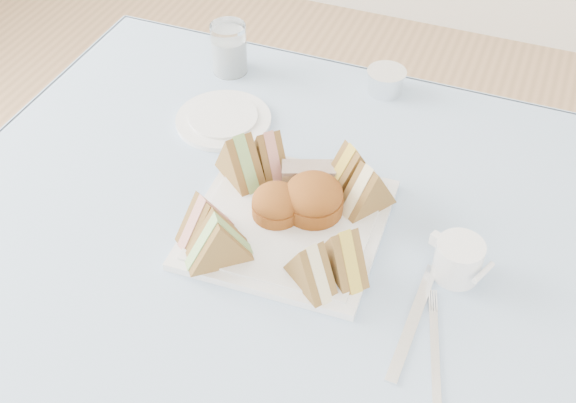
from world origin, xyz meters
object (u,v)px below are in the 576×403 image
at_px(table, 261,402).
at_px(creamer_jug, 458,260).
at_px(serving_plate, 288,223).
at_px(water_glass, 229,48).

height_order(table, creamer_jug, creamer_jug).
xyz_separation_m(serving_plate, creamer_jug, (0.24, 0.00, 0.02)).
height_order(table, serving_plate, serving_plate).
xyz_separation_m(table, creamer_jug, (0.26, 0.08, 0.40)).
relative_size(table, serving_plate, 3.35).
bearing_deg(serving_plate, water_glass, 123.78).
bearing_deg(serving_plate, creamer_jug, -2.56).
bearing_deg(creamer_jug, table, -140.58).
distance_m(water_glass, creamer_jug, 0.59).
distance_m(table, water_glass, 0.63).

